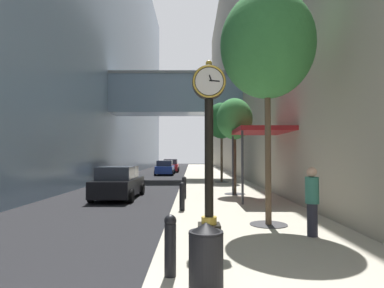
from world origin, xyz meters
name	(u,v)px	position (x,y,z in m)	size (l,w,h in m)	color
ground_plane	(183,180)	(0.00, 27.00, 0.00)	(110.00, 110.00, 0.00)	black
sidewalk_right	(210,177)	(2.61, 30.00, 0.07)	(5.22, 80.00, 0.14)	#ADA593
building_block_left	(75,24)	(-11.00, 29.98, 15.38)	(21.09, 80.00, 30.86)	#758EA8
building_block_right	(281,39)	(9.72, 30.00, 13.90)	(9.00, 80.00, 27.80)	#A89E89
street_clock	(209,140)	(1.21, 5.81, 2.59)	(0.84, 0.55, 4.46)	black
bollard_nearest	(170,244)	(0.41, 3.28, 0.68)	(0.21, 0.21, 1.04)	black
bollard_third	(182,196)	(0.41, 9.91, 0.68)	(0.21, 0.21, 1.04)	black
bollard_fourth	(184,187)	(0.41, 13.22, 0.68)	(0.21, 0.21, 1.04)	black
street_tree_near	(267,46)	(3.05, 7.36, 5.50)	(2.82, 2.82, 7.00)	#333335
street_tree_mid_near	(234,120)	(3.05, 14.95, 4.09)	(1.91, 1.91, 5.09)	#333335
street_tree_mid_far	(222,121)	(3.05, 22.54, 4.82)	(2.39, 2.39, 6.08)	#333335
trash_bin	(206,257)	(0.99, 2.59, 0.68)	(0.53, 0.53, 1.05)	black
pedestrian_walking	(312,199)	(3.84, 5.99, 1.08)	(0.42, 0.42, 1.75)	#23232D
storefront_awning	(260,132)	(3.98, 12.95, 3.28)	(2.40, 3.60, 3.30)	maroon
car_blue_near	(165,168)	(-2.21, 33.92, 0.78)	(2.07, 4.57, 1.60)	navy
car_red_mid	(171,166)	(-1.97, 39.89, 0.81)	(2.15, 4.36, 1.67)	#AD191E
car_black_far	(119,183)	(-2.94, 14.21, 0.80)	(2.10, 4.56, 1.63)	black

